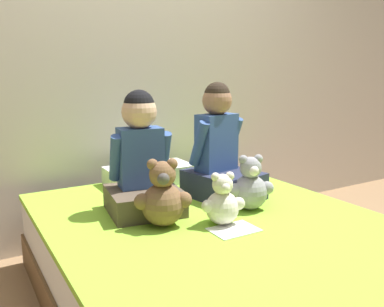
{
  "coord_description": "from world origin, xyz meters",
  "views": [
    {
      "loc": [
        -1.03,
        -1.47,
        1.11
      ],
      "look_at": [
        0.0,
        0.26,
        0.7
      ],
      "focal_mm": 38.0,
      "sensor_mm": 36.0,
      "label": 1
    }
  ],
  "objects_px": {
    "child_on_left": "(142,163)",
    "child_on_right": "(220,155)",
    "teddy_bear_held_by_right_child": "(250,187)",
    "teddy_bear_between_children": "(222,203)",
    "sign_card": "(234,230)",
    "teddy_bear_held_by_left_child": "(163,198)",
    "bed": "(220,264)",
    "pillow_at_headboard": "(150,175)"
  },
  "relations": [
    {
      "from": "child_on_left",
      "to": "child_on_right",
      "type": "xyz_separation_m",
      "value": [
        0.47,
        -0.0,
        -0.01
      ]
    },
    {
      "from": "teddy_bear_held_by_right_child",
      "to": "teddy_bear_between_children",
      "type": "bearing_deg",
      "value": -138.48
    },
    {
      "from": "teddy_bear_between_children",
      "to": "sign_card",
      "type": "bearing_deg",
      "value": -72.55
    },
    {
      "from": "sign_card",
      "to": "teddy_bear_held_by_left_child",
      "type": "bearing_deg",
      "value": 138.82
    },
    {
      "from": "bed",
      "to": "pillow_at_headboard",
      "type": "relative_size",
      "value": 3.56
    },
    {
      "from": "child_on_left",
      "to": "child_on_right",
      "type": "bearing_deg",
      "value": 8.02
    },
    {
      "from": "child_on_right",
      "to": "pillow_at_headboard",
      "type": "bearing_deg",
      "value": 106.46
    },
    {
      "from": "teddy_bear_held_by_right_child",
      "to": "pillow_at_headboard",
      "type": "bearing_deg",
      "value": 127.19
    },
    {
      "from": "child_on_left",
      "to": "pillow_at_headboard",
      "type": "bearing_deg",
      "value": 69.19
    },
    {
      "from": "teddy_bear_between_children",
      "to": "child_on_left",
      "type": "bearing_deg",
      "value": 139.12
    },
    {
      "from": "child_on_left",
      "to": "teddy_bear_held_by_right_child",
      "type": "height_order",
      "value": "child_on_left"
    },
    {
      "from": "pillow_at_headboard",
      "to": "child_on_right",
      "type": "bearing_deg",
      "value": -62.7
    },
    {
      "from": "child_on_left",
      "to": "pillow_at_headboard",
      "type": "height_order",
      "value": "child_on_left"
    },
    {
      "from": "pillow_at_headboard",
      "to": "teddy_bear_held_by_left_child",
      "type": "bearing_deg",
      "value": -110.04
    },
    {
      "from": "bed",
      "to": "teddy_bear_held_by_left_child",
      "type": "xyz_separation_m",
      "value": [
        -0.25,
        0.1,
        0.34
      ]
    },
    {
      "from": "teddy_bear_held_by_right_child",
      "to": "pillow_at_headboard",
      "type": "distance_m",
      "value": 0.74
    },
    {
      "from": "child_on_right",
      "to": "teddy_bear_held_by_left_child",
      "type": "height_order",
      "value": "child_on_right"
    },
    {
      "from": "bed",
      "to": "sign_card",
      "type": "distance_m",
      "value": 0.24
    },
    {
      "from": "sign_card",
      "to": "bed",
      "type": "bearing_deg",
      "value": 87.13
    },
    {
      "from": "bed",
      "to": "teddy_bear_held_by_right_child",
      "type": "height_order",
      "value": "teddy_bear_held_by_right_child"
    },
    {
      "from": "child_on_left",
      "to": "teddy_bear_between_children",
      "type": "xyz_separation_m",
      "value": [
        0.24,
        -0.36,
        -0.14
      ]
    },
    {
      "from": "teddy_bear_between_children",
      "to": "child_on_right",
      "type": "bearing_deg",
      "value": 73.21
    },
    {
      "from": "teddy_bear_held_by_right_child",
      "to": "sign_card",
      "type": "xyz_separation_m",
      "value": [
        -0.24,
        -0.19,
        -0.12
      ]
    },
    {
      "from": "pillow_at_headboard",
      "to": "sign_card",
      "type": "distance_m",
      "value": 0.89
    },
    {
      "from": "bed",
      "to": "teddy_bear_between_children",
      "type": "relative_size",
      "value": 7.73
    },
    {
      "from": "bed",
      "to": "teddy_bear_held_by_left_child",
      "type": "distance_m",
      "value": 0.44
    },
    {
      "from": "bed",
      "to": "child_on_left",
      "type": "distance_m",
      "value": 0.62
    },
    {
      "from": "child_on_right",
      "to": "teddy_bear_held_by_left_child",
      "type": "relative_size",
      "value": 2.04
    },
    {
      "from": "child_on_right",
      "to": "teddy_bear_between_children",
      "type": "xyz_separation_m",
      "value": [
        -0.23,
        -0.36,
        -0.13
      ]
    },
    {
      "from": "bed",
      "to": "child_on_left",
      "type": "xyz_separation_m",
      "value": [
        -0.24,
        0.34,
        0.46
      ]
    },
    {
      "from": "pillow_at_headboard",
      "to": "sign_card",
      "type": "bearing_deg",
      "value": -90.36
    },
    {
      "from": "child_on_right",
      "to": "teddy_bear_held_by_left_child",
      "type": "distance_m",
      "value": 0.54
    },
    {
      "from": "bed",
      "to": "pillow_at_headboard",
      "type": "distance_m",
      "value": 0.82
    },
    {
      "from": "child_on_left",
      "to": "teddy_bear_held_by_left_child",
      "type": "relative_size",
      "value": 1.94
    },
    {
      "from": "pillow_at_headboard",
      "to": "teddy_bear_between_children",
      "type": "bearing_deg",
      "value": -90.54
    },
    {
      "from": "teddy_bear_held_by_right_child",
      "to": "sign_card",
      "type": "bearing_deg",
      "value": -122.71
    },
    {
      "from": "sign_card",
      "to": "child_on_left",
      "type": "bearing_deg",
      "value": 117.72
    },
    {
      "from": "teddy_bear_between_children",
      "to": "teddy_bear_held_by_left_child",
      "type": "bearing_deg",
      "value": 168.97
    },
    {
      "from": "teddy_bear_held_by_left_child",
      "to": "teddy_bear_between_children",
      "type": "relative_size",
      "value": 1.27
    },
    {
      "from": "teddy_bear_held_by_left_child",
      "to": "sign_card",
      "type": "bearing_deg",
      "value": -18.6
    },
    {
      "from": "child_on_left",
      "to": "teddy_bear_held_by_left_child",
      "type": "distance_m",
      "value": 0.27
    },
    {
      "from": "bed",
      "to": "pillow_at_headboard",
      "type": "bearing_deg",
      "value": 90.0
    }
  ]
}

